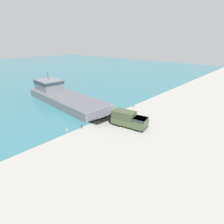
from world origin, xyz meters
name	(u,v)px	position (x,y,z in m)	size (l,w,h in m)	color
ground_plane	(122,123)	(0.00, 0.00, 0.00)	(240.00, 240.00, 0.00)	gray
landing_craft	(62,95)	(-0.05, 22.21, 1.80)	(9.91, 32.86, 7.50)	slate
military_truck	(129,119)	(-0.05, -1.90, 1.59)	(3.95, 7.61, 3.14)	#475638
soldier_on_ramp	(132,115)	(3.10, -0.38, 0.97)	(0.50, 0.38, 1.68)	#475638
moored_boat_c	(41,83)	(5.54, 45.83, 0.67)	(4.22, 8.59, 2.03)	#B7BABF
mooring_bollard	(82,126)	(-7.06, 4.42, 0.48)	(0.26, 0.26, 0.88)	#333338
cargo_crate	(146,122)	(3.54, -3.84, 0.39)	(0.78, 0.94, 0.78)	#475638
shoreline_rock_a	(134,107)	(10.06, 4.11, 0.00)	(0.71, 0.71, 0.71)	#66605B
shoreline_rock_b	(67,130)	(-9.62, 5.89, 0.00)	(0.68, 0.68, 0.68)	gray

